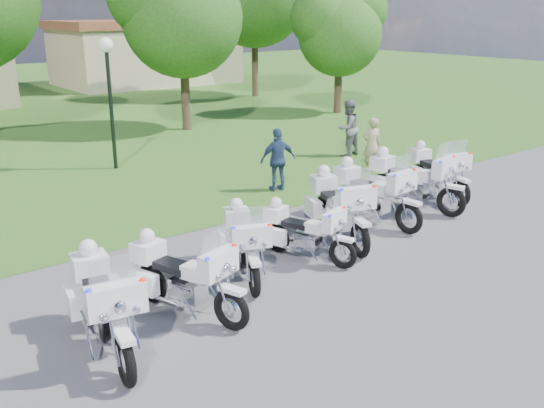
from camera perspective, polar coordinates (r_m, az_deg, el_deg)
ground at (r=12.15m, az=4.71°, el=-5.36°), size 100.00×100.00×0.00m
motorcycle_0 at (r=9.21m, az=-15.56°, el=-8.91°), size 1.10×2.58×1.74m
motorcycle_1 at (r=9.98m, az=-8.46°, el=-6.63°), size 1.27×2.31×1.61m
motorcycle_2 at (r=11.32m, az=-2.70°, el=-3.53°), size 1.35×2.17×1.56m
motorcycle_3 at (r=12.04m, az=2.99°, el=-2.48°), size 1.12×2.04×1.42m
motorcycle_4 at (r=13.10m, az=6.24°, el=-0.19°), size 1.40×2.54×1.77m
motorcycle_5 at (r=14.28m, az=9.39°, el=1.14°), size 0.93×2.59×1.74m
motorcycle_6 at (r=15.49m, az=12.92°, el=2.30°), size 1.23×2.61×1.78m
motorcycle_7 at (r=16.71m, az=15.21°, el=3.07°), size 1.20×2.42×1.66m
lamp_post at (r=19.21m, az=-15.17°, el=12.03°), size 0.44×0.44×4.00m
tree_2 at (r=25.26m, az=-8.64°, el=18.09°), size 5.63×4.80×7.51m
tree_3 at (r=29.51m, az=6.33°, el=16.34°), size 4.60×3.93×6.14m
building_east at (r=42.58m, az=-11.81°, el=13.83°), size 11.44×7.28×4.10m
bystander_a at (r=18.79m, az=9.36°, el=5.50°), size 0.71×0.60×1.66m
bystander_b at (r=20.75m, az=7.14°, el=7.08°), size 0.99×0.81×1.89m
bystander_c at (r=16.53m, az=0.58°, el=4.17°), size 1.09×0.65×1.73m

